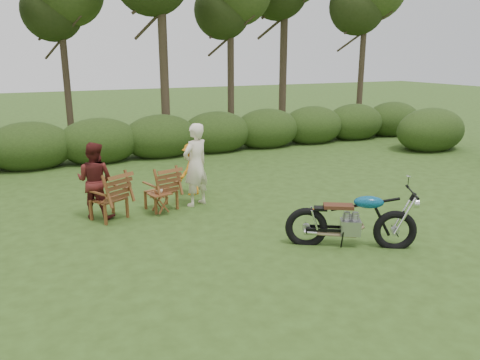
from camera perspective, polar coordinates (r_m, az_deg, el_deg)
name	(u,v)px	position (r m, az deg, el deg)	size (l,w,h in m)	color
ground	(310,258)	(8.03, 8.49, -9.41)	(80.00, 80.00, 0.00)	#2E4517
tree_line	(165,38)	(16.45, -9.14, 16.68)	(22.52, 11.62, 8.14)	#3C2E21
motorcycle	(349,245)	(8.66, 13.16, -7.78)	(2.16, 0.82, 1.24)	#0E81BB
lawn_chair_right	(162,209)	(10.48, -9.53, -3.51)	(0.67, 0.67, 0.98)	brown
lawn_chair_left	(110,219)	(10.11, -15.57, -4.58)	(0.70, 0.70, 1.02)	brown
side_table	(160,204)	(10.09, -9.70, -2.87)	(0.45, 0.38, 0.47)	brown
cup	(160,191)	(10.00, -9.77, -1.31)	(0.13, 0.13, 0.10)	beige
adult_a	(197,205)	(10.66, -5.32, -3.05)	(0.68, 0.45, 1.86)	#F6E5CB
adult_b	(98,217)	(10.29, -16.94, -4.33)	(0.77, 0.60, 1.59)	#521917
child	(193,194)	(11.46, -5.75, -1.75)	(0.82, 0.47, 1.27)	orange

